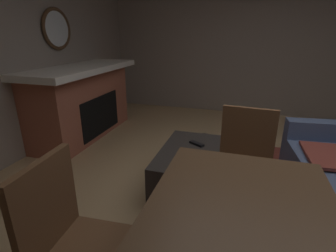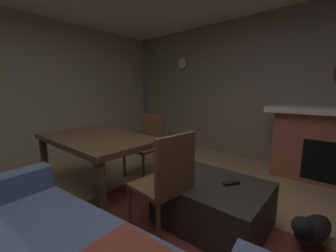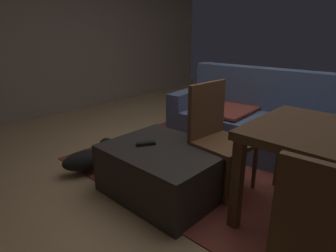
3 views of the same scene
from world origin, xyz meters
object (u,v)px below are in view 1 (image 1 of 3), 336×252
tv_remote (197,144)px  dining_chair_west (244,159)px  small_dog (191,143)px  dining_chair_south (69,235)px  dining_table (240,251)px  ottoman_coffee_table (200,171)px  round_wall_mirror (57,29)px  fireplace (83,101)px

tv_remote → dining_chair_west: size_ratio=0.17×
dining_chair_west → small_dog: dining_chair_west is taller
dining_chair_south → dining_table: bearing=90.4°
ottoman_coffee_table → dining_chair_south: dining_chair_south is taller
dining_table → dining_chair_south: 0.85m
tv_remote → dining_chair_south: dining_chair_south is taller
round_wall_mirror → dining_chair_south: (2.35, 1.79, -1.02)m
tv_remote → fireplace: bearing=-82.9°
fireplace → small_dog: 1.75m
ottoman_coffee_table → dining_chair_west: size_ratio=1.03×
fireplace → dining_chair_south: fireplace is taller
round_wall_mirror → ottoman_coffee_table: bearing=66.5°
round_wall_mirror → ottoman_coffee_table: size_ratio=0.59×
round_wall_mirror → tv_remote: 2.57m
round_wall_mirror → dining_table: 3.63m
fireplace → dining_chair_south: size_ratio=2.15×
fireplace → small_dog: fireplace is taller
ottoman_coffee_table → tv_remote: 0.28m
tv_remote → small_dog: tv_remote is taller
dining_chair_west → dining_chair_south: same height
fireplace → dining_table: (2.34, 2.34, 0.12)m
round_wall_mirror → tv_remote: round_wall_mirror is taller
fireplace → dining_chair_south: bearing=32.7°
fireplace → ottoman_coffee_table: size_ratio=2.09×
tv_remote → dining_chair_south: 1.57m
dining_chair_west → dining_chair_south: size_ratio=1.00×
round_wall_mirror → dining_chair_west: round_wall_mirror is taller
ottoman_coffee_table → fireplace: bearing=-116.5°
fireplace → dining_chair_south: (2.35, 1.51, -0.01)m
round_wall_mirror → tv_remote: (0.82, 2.17, -1.11)m
round_wall_mirror → dining_table: round_wall_mirror is taller
small_dog → dining_chair_south: bearing=-5.3°
fireplace → tv_remote: 2.05m
tv_remote → dining_chair_south: (1.52, -0.38, 0.09)m
fireplace → dining_chair_west: fireplace is taller
dining_table → dining_chair_south: bearing=-89.6°
tv_remote → dining_chair_west: (0.38, 0.47, 0.09)m
dining_table → small_dog: 2.29m
ottoman_coffee_table → dining_chair_south: bearing=-17.8°
fireplace → tv_remote: fireplace is taller
dining_chair_west → fireplace: bearing=-117.2°
dining_chair_south → small_dog: size_ratio=1.77×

